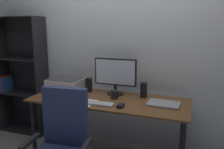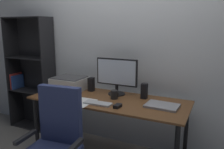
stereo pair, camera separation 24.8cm
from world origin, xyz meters
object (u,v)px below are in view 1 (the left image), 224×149
(printer, at_px, (66,84))
(desk, at_px, (109,106))
(keyboard, at_px, (100,104))
(mouse, at_px, (121,106))
(monitor, at_px, (115,74))
(speaker_right, at_px, (144,90))
(coffee_mug, at_px, (114,94))
(bookshelf, at_px, (23,76))
(speaker_left, at_px, (89,85))
(laptop, at_px, (164,104))

(printer, bearing_deg, desk, -12.99)
(keyboard, relative_size, mouse, 3.02)
(monitor, distance_m, speaker_right, 0.38)
(desk, xyz_separation_m, speaker_right, (0.35, 0.19, 0.17))
(speaker_right, bearing_deg, monitor, 178.67)
(coffee_mug, bearing_deg, bookshelf, 168.39)
(mouse, relative_size, speaker_left, 0.56)
(monitor, bearing_deg, printer, -174.73)
(desk, relative_size, speaker_left, 10.19)
(keyboard, xyz_separation_m, mouse, (0.22, -0.01, 0.01))
(speaker_left, height_order, printer, speaker_left)
(mouse, xyz_separation_m, printer, (-0.83, 0.35, 0.06))
(keyboard, distance_m, coffee_mug, 0.25)
(desk, height_order, mouse, mouse)
(monitor, distance_m, bookshelf, 1.48)
(keyboard, xyz_separation_m, coffee_mug, (0.07, 0.24, 0.04))
(keyboard, bearing_deg, mouse, -2.45)
(speaker_left, xyz_separation_m, printer, (-0.29, -0.05, -0.00))
(monitor, height_order, mouse, monitor)
(speaker_left, bearing_deg, desk, -30.13)
(mouse, bearing_deg, keyboard, -178.95)
(mouse, distance_m, bookshelf, 1.76)
(speaker_left, bearing_deg, monitor, 1.33)
(laptop, bearing_deg, keyboard, -158.02)
(keyboard, relative_size, coffee_mug, 3.00)
(laptop, bearing_deg, desk, -176.11)
(monitor, xyz_separation_m, coffee_mug, (0.05, -0.17, -0.19))
(keyboard, height_order, bookshelf, bookshelf)
(monitor, height_order, speaker_right, monitor)
(keyboard, height_order, printer, printer)
(mouse, bearing_deg, speaker_right, 73.12)
(desk, xyz_separation_m, keyboard, (-0.02, -0.20, 0.09))
(mouse, height_order, bookshelf, bookshelf)
(keyboard, height_order, speaker_right, speaker_right)
(monitor, relative_size, mouse, 5.23)
(keyboard, bearing_deg, laptop, 18.01)
(desk, relative_size, coffee_mug, 17.92)
(speaker_left, relative_size, bookshelf, 0.10)
(monitor, xyz_separation_m, printer, (-0.63, -0.06, -0.16))
(coffee_mug, relative_size, bookshelf, 0.06)
(bookshelf, bearing_deg, printer, -13.57)
(keyboard, bearing_deg, bookshelf, 158.33)
(speaker_left, distance_m, bookshelf, 1.14)
(speaker_left, height_order, speaker_right, same)
(keyboard, height_order, mouse, mouse)
(speaker_left, relative_size, printer, 0.43)
(mouse, relative_size, coffee_mug, 0.99)
(monitor, bearing_deg, speaker_right, -1.33)
(keyboard, distance_m, laptop, 0.65)
(laptop, xyz_separation_m, bookshelf, (-2.05, 0.34, 0.07))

